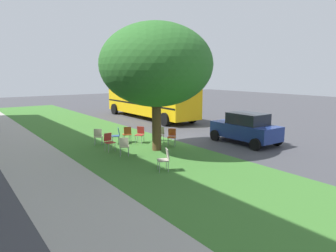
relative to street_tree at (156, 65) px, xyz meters
The scene contains 16 objects.
ground 4.91m from the street_tree, 57.28° to the right, with size 80.00×80.00×0.00m, color #424247.
grass_verge 4.45m from the street_tree, 32.44° to the left, with size 48.00×6.00×0.01m, color #3D752D.
sidewalk_strip 6.88m from the street_tree, 74.67° to the left, with size 48.00×2.80×0.01m, color #ADA89E.
street_tree is the anchor object (origin of this frame).
chair_0 4.90m from the street_tree, 151.55° to the left, with size 0.55×0.55×0.88m.
chair_1 4.27m from the street_tree, 59.50° to the left, with size 0.46×0.46×0.88m.
chair_2 3.89m from the street_tree, 40.44° to the right, with size 0.56×0.56×0.88m.
chair_3 4.86m from the street_tree, 35.50° to the left, with size 0.57×0.57×0.88m.
chair_4 4.28m from the street_tree, ahead, with size 0.52×0.51×0.88m.
chair_5 4.15m from the street_tree, 35.61° to the right, with size 0.59×0.59×0.88m.
chair_6 4.39m from the street_tree, 23.02° to the left, with size 0.54×0.55×0.88m.
chair_7 3.80m from the street_tree, 72.57° to the right, with size 0.59×0.59×0.88m.
chair_8 4.03m from the street_tree, 93.05° to the left, with size 0.58×0.57×0.88m.
chair_9 4.05m from the street_tree, ahead, with size 0.58×0.59×0.88m.
parked_car 5.94m from the street_tree, 108.18° to the right, with size 3.70×1.92×1.65m.
school_bus 11.25m from the street_tree, 30.71° to the right, with size 10.40×2.80×2.88m.
Camera 1 is at (-13.78, 10.50, 3.73)m, focal length 33.10 mm.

